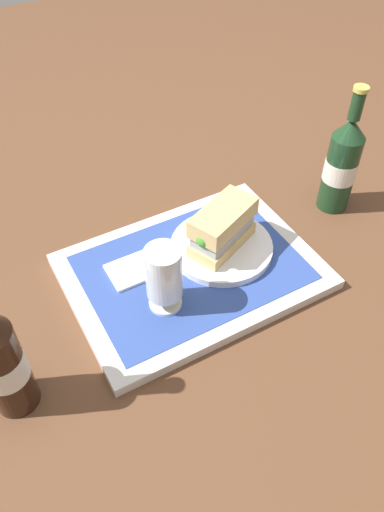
% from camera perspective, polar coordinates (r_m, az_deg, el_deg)
% --- Properties ---
extents(ground_plane, '(3.00, 3.00, 0.00)m').
position_cam_1_polar(ground_plane, '(0.92, 0.00, -2.17)').
color(ground_plane, brown).
extents(tray, '(0.44, 0.32, 0.02)m').
position_cam_1_polar(tray, '(0.91, 0.00, -1.75)').
color(tray, silver).
rests_on(tray, ground_plane).
extents(placemat, '(0.38, 0.27, 0.00)m').
position_cam_1_polar(placemat, '(0.90, 0.00, -1.30)').
color(placemat, '#2D4793').
rests_on(placemat, tray).
extents(plate, '(0.19, 0.19, 0.01)m').
position_cam_1_polar(plate, '(0.93, 3.38, 1.05)').
color(plate, white).
rests_on(plate, placemat).
extents(sandwich, '(0.14, 0.11, 0.08)m').
position_cam_1_polar(sandwich, '(0.89, 3.39, 3.20)').
color(sandwich, tan).
rests_on(sandwich, plate).
extents(beer_glass, '(0.06, 0.06, 0.12)m').
position_cam_1_polar(beer_glass, '(0.80, -3.21, -2.42)').
color(beer_glass, silver).
rests_on(beer_glass, placemat).
extents(napkin_folded, '(0.09, 0.07, 0.01)m').
position_cam_1_polar(napkin_folded, '(0.90, -6.67, -1.57)').
color(napkin_folded, white).
rests_on(napkin_folded, placemat).
extents(beer_bottle, '(0.07, 0.07, 0.27)m').
position_cam_1_polar(beer_bottle, '(0.73, -21.04, -11.08)').
color(beer_bottle, black).
rests_on(beer_bottle, ground_plane).
extents(second_bottle, '(0.07, 0.07, 0.27)m').
position_cam_1_polar(second_bottle, '(1.04, 16.70, 10.03)').
color(second_bottle, '#19381E').
rests_on(second_bottle, ground_plane).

